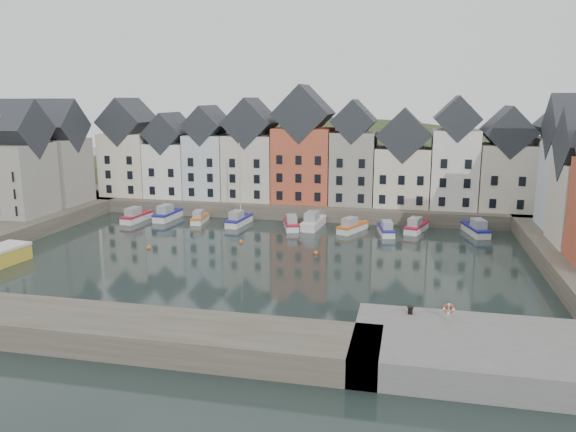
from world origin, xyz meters
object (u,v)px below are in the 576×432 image
(boat_a, at_px, (136,216))
(boat_d, at_px, (239,220))
(mooring_bollard, at_px, (410,310))
(life_ring_post, at_px, (449,309))

(boat_a, relative_size, boat_d, 0.54)
(mooring_bollard, bearing_deg, life_ring_post, -13.92)
(boat_a, distance_m, boat_d, 15.45)
(life_ring_post, bearing_deg, boat_a, 141.23)
(boat_a, bearing_deg, boat_d, 8.60)
(boat_d, height_order, mooring_bollard, boat_d)
(boat_a, height_order, life_ring_post, life_ring_post)
(boat_a, bearing_deg, life_ring_post, -33.78)
(boat_a, xyz_separation_m, life_ring_post, (42.30, -33.98, 2.15))
(boat_d, relative_size, mooring_bollard, 21.08)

